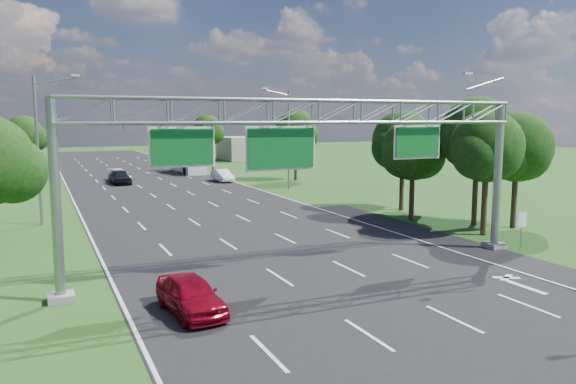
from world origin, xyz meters
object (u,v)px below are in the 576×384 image
sign_gantry (317,125)px  traffic_signal (187,133)px  red_coupe (191,295)px  regulatory_sign (522,223)px  box_truck (188,161)px

sign_gantry → traffic_signal: size_ratio=1.92×
traffic_signal → red_coupe: traffic_signal is taller
regulatory_sign → traffic_signal: bearing=95.2°
traffic_signal → red_coupe: 58.38m
sign_gantry → traffic_signal: 53.51m
sign_gantry → red_coupe: sign_gantry is taller
sign_gantry → box_truck: sign_gantry is taller
regulatory_sign → box_truck: box_truck is taller
regulatory_sign → box_truck: 51.93m
traffic_signal → red_coupe: bearing=-104.1°
regulatory_sign → red_coupe: (-19.05, -2.45, -0.80)m
sign_gantry → red_coupe: bearing=-153.6°
red_coupe → box_truck: (13.47, 54.07, 0.90)m
regulatory_sign → box_truck: size_ratio=0.23×
sign_gantry → regulatory_sign: 13.25m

